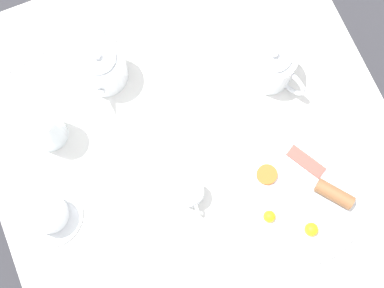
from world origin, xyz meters
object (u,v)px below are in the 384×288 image
Objects in this scene: breakfast_plate at (298,197)px; knife_by_plate at (8,71)px; teapot_near at (102,66)px; teapot_far at (271,65)px; creamer_jug at (190,193)px; spoon_for_tea at (123,185)px; teacup_with_saucer_right at (47,214)px; water_glass_tall at (43,127)px.

knife_by_plate is (-0.53, -0.50, -0.01)m from breakfast_plate.
teapot_far is (0.14, 0.36, 0.00)m from teapot_near.
creamer_jug is 0.52m from knife_by_plate.
teacup_with_saucer_right is at bearing -89.84° from spoon_for_tea.
teapot_near reaches higher than spoon_for_tea.
teacup_with_saucer_right reaches higher than knife_by_plate.
breakfast_plate is 0.53m from teapot_near.
breakfast_plate is at bearing 63.61° from spoon_for_tea.
teapot_far is at bearing 101.54° from teacup_with_saucer_right.
teapot_near is at bearing 42.80° from teapot_far.
teacup_with_saucer_right is at bearing -19.02° from water_glass_tall.
spoon_for_tea is (-0.00, 0.17, -0.03)m from teacup_with_saucer_right.
teacup_with_saucer_right is (0.26, -0.23, -0.02)m from teapot_near.
teapot_near is at bearing 168.11° from spoon_for_tea.
breakfast_plate is 1.59× the size of knife_by_plate.
spoon_for_tea is at bearing 32.63° from water_glass_tall.
breakfast_plate is at bearing 53.01° from water_glass_tall.
teapot_near is 0.24m from knife_by_plate.
creamer_jug is (0.34, 0.08, -0.03)m from teapot_near.
creamer_jug is at bearing 100.04° from teapot_far.
creamer_jug is 0.42× the size of knife_by_plate.
teapot_near is at bearing -167.41° from creamer_jug.
water_glass_tall reaches higher than teacup_with_saucer_right.
creamer_jug is at bearing 34.01° from teapot_near.
breakfast_plate is at bearing 55.42° from teapot_near.
spoon_for_tea is at bearing -120.70° from creamer_jug.
creamer_jug is at bearing 43.95° from water_glass_tall.
teapot_far is 0.43m from spoon_for_tea.
water_glass_tall is (-0.35, -0.46, 0.06)m from breakfast_plate.
teapot_near is 0.27m from spoon_for_tea.
teapot_far reaches higher than spoon_for_tea.
creamer_jug is 0.60× the size of spoon_for_tea.
teapot_far reaches higher than breakfast_plate.
knife_by_plate is at bearing -93.46° from teapot_near.
breakfast_plate is 1.63× the size of teapot_far.
water_glass_tall is at bearing -147.37° from spoon_for_tea.
teapot_far reaches higher than creamer_jug.
teacup_with_saucer_right is at bearing 76.47° from teapot_far.
breakfast_plate reaches higher than spoon_for_tea.
breakfast_plate is at bearing 66.38° from creamer_jug.
teapot_far is at bearing 125.11° from creamer_jug.
breakfast_plate reaches higher than knife_by_plate.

